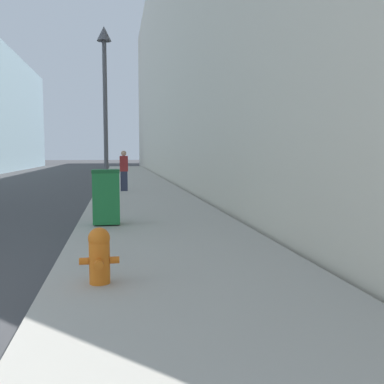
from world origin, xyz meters
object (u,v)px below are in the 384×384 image
object	(u,v)px
trash_bin	(106,196)
lamppost	(105,93)
pedestrian_on_sidewalk	(124,171)
fire_hydrant	(99,254)

from	to	relation	value
trash_bin	lamppost	distance (m)	3.87
trash_bin	pedestrian_on_sidewalk	xyz separation A→B (m)	(0.53, 8.73, 0.22)
fire_hydrant	lamppost	distance (m)	7.88
trash_bin	pedestrian_on_sidewalk	bearing A→B (deg)	86.53
lamppost	pedestrian_on_sidewalk	size ratio (longest dim) A/B	3.00
fire_hydrant	lamppost	world-z (taller)	lamppost
fire_hydrant	pedestrian_on_sidewalk	size ratio (longest dim) A/B	0.41
lamppost	pedestrian_on_sidewalk	world-z (taller)	lamppost
lamppost	fire_hydrant	bearing A→B (deg)	-89.37
trash_bin	pedestrian_on_sidewalk	size ratio (longest dim) A/B	0.73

